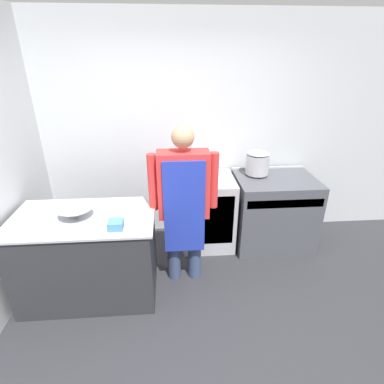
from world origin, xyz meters
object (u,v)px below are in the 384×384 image
object	(u,v)px
plastic_tub	(116,225)
stock_pot	(258,163)
fridge_unit	(207,211)
stove	(273,211)
mixing_bowl	(76,213)
person_cook	(184,198)

from	to	relation	value
plastic_tub	stock_pot	distance (m)	1.89
fridge_unit	stove	bearing A→B (deg)	-4.06
mixing_bowl	fridge_unit	bearing A→B (deg)	31.26
fridge_unit	plastic_tub	bearing A→B (deg)	-131.93
fridge_unit	stock_pot	distance (m)	0.86
person_cook	stock_pot	xyz separation A→B (m)	(0.93, 0.72, 0.10)
person_cook	plastic_tub	world-z (taller)	person_cook
mixing_bowl	stock_pot	distance (m)	2.12
stove	plastic_tub	size ratio (longest dim) A/B	7.60
person_cook	plastic_tub	size ratio (longest dim) A/B	13.35
person_cook	mixing_bowl	xyz separation A→B (m)	(-1.00, -0.15, -0.03)
mixing_bowl	plastic_tub	xyz separation A→B (m)	(0.40, -0.23, -0.01)
mixing_bowl	stock_pot	world-z (taller)	stock_pot
fridge_unit	stock_pot	size ratio (longest dim) A/B	3.17
fridge_unit	person_cook	bearing A→B (deg)	-116.45
fridge_unit	stock_pot	xyz separation A→B (m)	(0.60, 0.07, 0.60)
stove	stock_pot	size ratio (longest dim) A/B	3.38
stove	mixing_bowl	distance (m)	2.31
mixing_bowl	plastic_tub	size ratio (longest dim) A/B	2.57
person_cook	stove	bearing A→B (deg)	27.49
stove	fridge_unit	size ratio (longest dim) A/B	1.07
stove	person_cook	bearing A→B (deg)	-152.51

